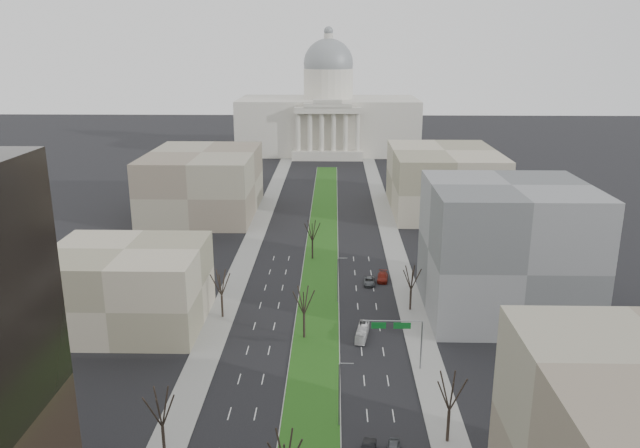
# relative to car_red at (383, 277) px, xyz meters

# --- Properties ---
(ground) EXTENTS (600.00, 600.00, 0.00)m
(ground) POSITION_rel_car_red_xyz_m (-13.16, 13.04, -0.77)
(ground) COLOR black
(ground) RESTS_ON ground
(median) EXTENTS (8.00, 222.03, 0.20)m
(median) POSITION_rel_car_red_xyz_m (-13.16, 12.03, -0.67)
(median) COLOR #999993
(median) RESTS_ON ground
(sidewalk_left) EXTENTS (5.00, 330.00, 0.15)m
(sidewalk_left) POSITION_rel_car_red_xyz_m (-30.66, -11.96, -0.69)
(sidewalk_left) COLOR gray
(sidewalk_left) RESTS_ON ground
(sidewalk_right) EXTENTS (5.00, 330.00, 0.15)m
(sidewalk_right) POSITION_rel_car_red_xyz_m (4.34, -11.96, -0.69)
(sidewalk_right) COLOR gray
(sidewalk_right) RESTS_ON ground
(capitol) EXTENTS (80.00, 46.00, 55.00)m
(capitol) POSITION_rel_car_red_xyz_m (-13.16, 162.62, 15.54)
(capitol) COLOR beige
(capitol) RESTS_ON ground
(building_beige_left) EXTENTS (26.00, 22.00, 14.00)m
(building_beige_left) POSITION_rel_car_red_xyz_m (-46.16, -21.96, 6.23)
(building_beige_left) COLOR gray
(building_beige_left) RESTS_ON ground
(building_grey_right) EXTENTS (28.00, 26.00, 24.00)m
(building_grey_right) POSITION_rel_car_red_xyz_m (20.84, -14.96, 11.23)
(building_grey_right) COLOR slate
(building_grey_right) RESTS_ON ground
(building_far_left) EXTENTS (30.00, 40.00, 18.00)m
(building_far_left) POSITION_rel_car_red_xyz_m (-48.16, 53.04, 8.23)
(building_far_left) COLOR gray
(building_far_left) RESTS_ON ground
(building_far_right) EXTENTS (30.00, 40.00, 18.00)m
(building_far_right) POSITION_rel_car_red_xyz_m (21.84, 58.04, 8.23)
(building_far_right) COLOR gray
(building_far_right) RESTS_ON ground
(tree_left_mid) EXTENTS (5.40, 5.40, 9.72)m
(tree_left_mid) POSITION_rel_car_red_xyz_m (-30.36, -58.96, 6.23)
(tree_left_mid) COLOR black
(tree_left_mid) RESTS_ON ground
(tree_left_far) EXTENTS (5.28, 5.28, 9.50)m
(tree_left_far) POSITION_rel_car_red_xyz_m (-30.36, -18.96, 6.08)
(tree_left_far) COLOR black
(tree_left_far) RESTS_ON ground
(tree_right_mid) EXTENTS (5.52, 5.52, 9.94)m
(tree_right_mid) POSITION_rel_car_red_xyz_m (4.04, -54.96, 6.39)
(tree_right_mid) COLOR black
(tree_right_mid) RESTS_ON ground
(tree_right_far) EXTENTS (5.04, 5.04, 9.07)m
(tree_right_far) POSITION_rel_car_red_xyz_m (4.04, -14.96, 5.76)
(tree_right_far) COLOR black
(tree_right_far) RESTS_ON ground
(tree_median_b) EXTENTS (5.40, 5.40, 9.72)m
(tree_median_b) POSITION_rel_car_red_xyz_m (-15.16, -26.96, 6.23)
(tree_median_b) COLOR black
(tree_median_b) RESTS_ON ground
(tree_median_c) EXTENTS (5.40, 5.40, 9.72)m
(tree_median_c) POSITION_rel_car_red_xyz_m (-15.16, 13.04, 6.23)
(tree_median_c) COLOR black
(tree_median_c) RESTS_ON ground
(streetlamp_median_b) EXTENTS (1.90, 0.20, 9.16)m
(streetlamp_median_b) POSITION_rel_car_red_xyz_m (-9.40, -51.96, 4.04)
(streetlamp_median_b) COLOR gray
(streetlamp_median_b) RESTS_ON ground
(streetlamp_median_c) EXTENTS (1.90, 0.20, 9.16)m
(streetlamp_median_c) POSITION_rel_car_red_xyz_m (-9.40, -11.96, 4.04)
(streetlamp_median_c) COLOR gray
(streetlamp_median_c) RESTS_ON ground
(mast_arm_signs) EXTENTS (9.12, 0.24, 8.09)m
(mast_arm_signs) POSITION_rel_car_red_xyz_m (0.33, -36.94, 5.34)
(mast_arm_signs) COLOR gray
(mast_arm_signs) RESTS_ON ground
(car_red) EXTENTS (2.71, 5.49, 1.53)m
(car_red) POSITION_rel_car_red_xyz_m (0.00, 0.00, 0.00)
(car_red) COLOR maroon
(car_red) RESTS_ON ground
(car_grey_far) EXTENTS (2.49, 4.92, 1.33)m
(car_grey_far) POSITION_rel_car_red_xyz_m (-2.89, -2.21, -0.10)
(car_grey_far) COLOR #505458
(car_grey_far) RESTS_ON ground
(box_van) EXTENTS (2.77, 7.12, 1.94)m
(box_van) POSITION_rel_car_red_xyz_m (-5.37, -26.50, 0.20)
(box_van) COLOR silver
(box_van) RESTS_ON ground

